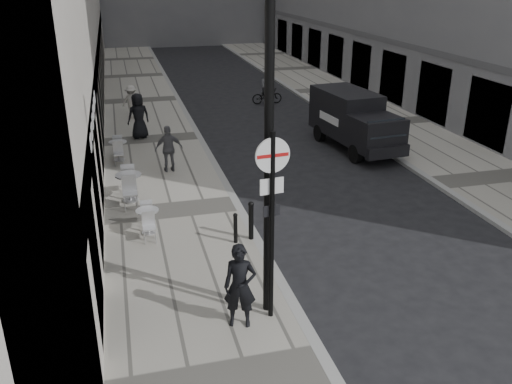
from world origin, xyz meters
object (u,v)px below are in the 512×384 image
at_px(sign_post, 272,204).
at_px(cyclist, 267,91).
at_px(panel_van, 353,118).
at_px(lamppost, 269,130).
at_px(walking_man, 240,286).

height_order(sign_post, cyclist, sign_post).
height_order(panel_van, cyclist, panel_van).
relative_size(panel_van, cyclist, 2.79).
bearing_deg(lamppost, sign_post, -90.00).
xyz_separation_m(walking_man, cyclist, (5.92, 19.23, -0.32)).
distance_m(lamppost, panel_van, 12.50).
relative_size(lamppost, cyclist, 4.00).
bearing_deg(cyclist, walking_man, -106.12).
xyz_separation_m(sign_post, cyclist, (5.24, 19.10, -1.99)).
relative_size(walking_man, panel_van, 0.36).
relative_size(walking_man, sign_post, 0.45).
bearing_deg(cyclist, panel_van, -80.72).
bearing_deg(walking_man, panel_van, 73.40).
height_order(walking_man, sign_post, sign_post).
relative_size(sign_post, cyclist, 2.25).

